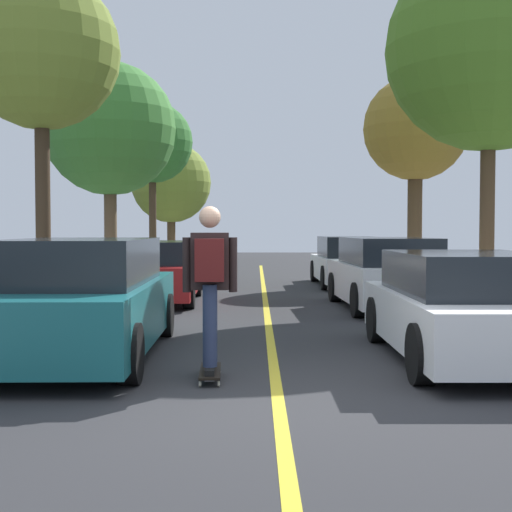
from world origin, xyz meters
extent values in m
plane|color=#2D2D30|center=(0.00, 0.00, 0.00)|extent=(80.00, 80.00, 0.00)
cube|color=gold|center=(0.00, 4.00, 0.00)|extent=(0.12, 39.20, 0.01)
cube|color=#196066|center=(-2.39, 2.16, 0.55)|extent=(1.91, 4.62, 0.75)
cube|color=black|center=(-2.39, 2.14, 1.20)|extent=(1.66, 2.92, 0.55)
cylinder|color=black|center=(-1.51, 0.58, 0.32)|extent=(0.23, 0.64, 0.64)
cylinder|color=black|center=(-1.56, 3.76, 0.32)|extent=(0.23, 0.64, 0.64)
cylinder|color=black|center=(-3.27, 3.73, 0.32)|extent=(0.23, 0.64, 0.64)
cube|color=maroon|center=(-2.39, 8.63, 0.52)|extent=(1.84, 4.06, 0.67)
cube|color=black|center=(-2.39, 8.60, 1.09)|extent=(1.60, 2.70, 0.48)
cylinder|color=black|center=(-1.55, 7.34, 0.32)|extent=(0.24, 0.65, 0.64)
cylinder|color=black|center=(-3.17, 7.30, 0.32)|extent=(0.24, 0.65, 0.64)
cylinder|color=black|center=(-1.62, 9.96, 0.32)|extent=(0.24, 0.65, 0.64)
cylinder|color=black|center=(-3.24, 9.92, 0.32)|extent=(0.24, 0.65, 0.64)
cube|color=white|center=(2.39, 1.90, 0.50)|extent=(1.91, 4.11, 0.64)
cube|color=black|center=(2.39, 1.92, 1.07)|extent=(1.68, 2.55, 0.50)
cylinder|color=black|center=(1.51, 3.26, 0.32)|extent=(0.22, 0.64, 0.64)
cylinder|color=black|center=(3.29, 3.25, 0.32)|extent=(0.22, 0.64, 0.64)
cylinder|color=black|center=(1.50, 0.56, 0.32)|extent=(0.22, 0.64, 0.64)
cube|color=white|center=(2.39, 7.39, 0.54)|extent=(1.89, 4.27, 0.73)
cube|color=black|center=(2.40, 7.20, 1.17)|extent=(1.63, 2.79, 0.52)
cylinder|color=black|center=(1.53, 8.76, 0.32)|extent=(0.25, 0.65, 0.64)
cylinder|color=black|center=(3.14, 8.82, 0.32)|extent=(0.25, 0.65, 0.64)
cylinder|color=black|center=(1.64, 5.96, 0.32)|extent=(0.25, 0.65, 0.64)
cylinder|color=black|center=(3.25, 6.02, 0.32)|extent=(0.25, 0.65, 0.64)
cube|color=white|center=(2.39, 13.08, 0.50)|extent=(1.77, 4.36, 0.64)
cube|color=black|center=(2.39, 12.94, 1.10)|extent=(1.54, 2.64, 0.57)
cylinder|color=black|center=(1.57, 14.54, 0.32)|extent=(0.23, 0.64, 0.64)
cylinder|color=black|center=(3.17, 14.56, 0.32)|extent=(0.23, 0.64, 0.64)
cylinder|color=black|center=(1.61, 11.60, 0.32)|extent=(0.23, 0.64, 0.64)
cylinder|color=black|center=(3.21, 11.62, 0.32)|extent=(0.23, 0.64, 0.64)
cylinder|color=#3D2D1E|center=(-4.41, 7.22, 2.20)|extent=(0.29, 0.29, 4.12)
sphere|color=olive|center=(-4.41, 7.22, 5.09)|extent=(3.08, 3.08, 3.08)
cylinder|color=brown|center=(-4.41, 13.59, 1.73)|extent=(0.36, 0.36, 3.18)
sphere|color=#3D7F33|center=(-4.41, 13.59, 4.47)|extent=(3.81, 3.81, 3.81)
cylinder|color=#3D2D1E|center=(-4.41, 21.83, 2.18)|extent=(0.30, 0.30, 4.08)
sphere|color=#2D6B28|center=(-4.41, 21.83, 5.09)|extent=(3.28, 3.28, 3.28)
cylinder|color=#4C3823|center=(-4.41, 28.03, 1.49)|extent=(0.41, 0.41, 2.70)
sphere|color=olive|center=(-4.41, 28.03, 3.87)|extent=(3.96, 3.96, 3.96)
cylinder|color=#4C3823|center=(4.41, 7.38, 2.11)|extent=(0.29, 0.29, 3.94)
sphere|color=#4C7A23|center=(4.41, 7.38, 5.19)|extent=(4.09, 4.09, 4.09)
cylinder|color=#4C3823|center=(4.41, 13.73, 1.82)|extent=(0.42, 0.42, 3.35)
sphere|color=olive|center=(4.41, 13.73, 4.52)|extent=(3.02, 3.02, 3.02)
cube|color=black|center=(-0.69, 0.82, 0.09)|extent=(0.25, 0.85, 0.02)
cylinder|color=beige|center=(-0.80, 1.15, 0.03)|extent=(0.03, 0.06, 0.06)
cylinder|color=beige|center=(-0.61, 1.16, 0.03)|extent=(0.03, 0.06, 0.06)
cylinder|color=beige|center=(-0.78, 0.47, 0.03)|extent=(0.03, 0.06, 0.06)
cylinder|color=beige|center=(-0.59, 0.48, 0.03)|extent=(0.03, 0.06, 0.06)
cube|color=#99999E|center=(-0.71, 1.15, 0.07)|extent=(0.10, 0.04, 0.02)
cube|color=#99999E|center=(-0.68, 0.48, 0.07)|extent=(0.10, 0.04, 0.02)
cube|color=black|center=(-0.70, 1.04, 0.13)|extent=(0.11, 0.26, 0.06)
cube|color=black|center=(-0.69, 0.60, 0.13)|extent=(0.11, 0.26, 0.06)
cylinder|color=#283351|center=(-0.70, 0.94, 0.59)|extent=(0.16, 0.16, 0.86)
cylinder|color=#283351|center=(-0.69, 0.69, 0.59)|extent=(0.16, 0.16, 0.86)
cube|color=black|center=(-0.69, 0.82, 1.27)|extent=(0.41, 0.24, 0.60)
sphere|color=tan|center=(-0.69, 0.82, 1.73)|extent=(0.23, 0.23, 0.23)
cylinder|color=black|center=(-0.94, 0.81, 1.23)|extent=(0.09, 0.09, 0.58)
cylinder|color=black|center=(-0.45, 0.83, 1.23)|extent=(0.09, 0.09, 0.58)
cube|color=#4C1414|center=(-0.69, 0.62, 1.29)|extent=(0.31, 0.19, 0.44)
camera|label=1|loc=(-0.21, -6.56, 1.61)|focal=48.96mm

